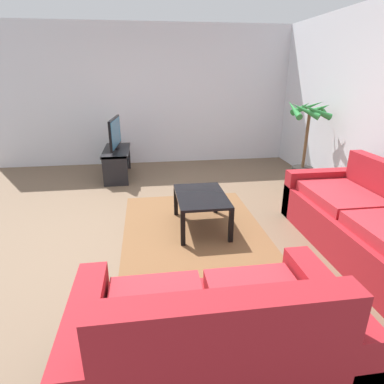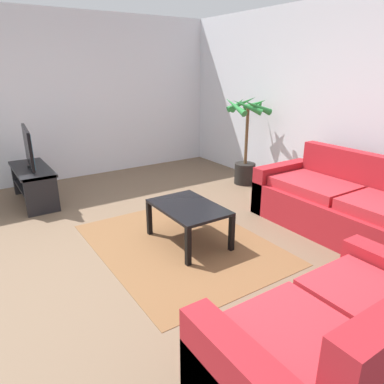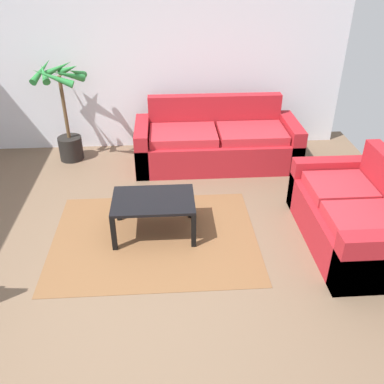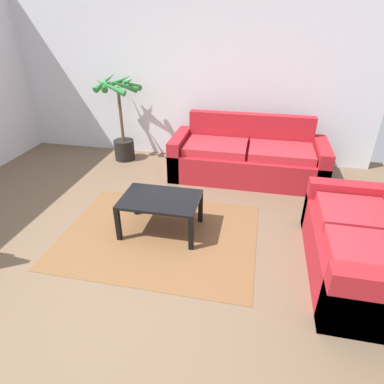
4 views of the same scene
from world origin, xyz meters
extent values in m
plane|color=brown|center=(0.00, 0.00, 0.00)|extent=(6.60, 6.60, 0.00)
cube|color=silver|center=(0.00, 3.00, 1.35)|extent=(6.00, 0.06, 2.70)
cube|color=maroon|center=(1.06, 2.25, 0.21)|extent=(2.27, 0.90, 0.42)
cube|color=maroon|center=(1.06, 2.62, 0.66)|extent=(1.91, 0.16, 0.48)
cube|color=maroon|center=(0.01, 2.25, 0.31)|extent=(0.18, 0.90, 0.62)
cube|color=maroon|center=(2.10, 2.25, 0.31)|extent=(0.18, 0.90, 0.62)
cube|color=#B8272F|center=(0.58, 2.20, 0.48)|extent=(0.91, 0.66, 0.12)
cube|color=#B8272F|center=(1.53, 2.20, 0.48)|extent=(0.91, 0.66, 0.12)
cube|color=maroon|center=(2.25, 0.34, 0.21)|extent=(0.90, 1.62, 0.42)
cube|color=maroon|center=(2.25, -0.38, 0.31)|extent=(0.90, 0.18, 0.62)
cube|color=maroon|center=(2.25, 1.06, 0.31)|extent=(0.90, 0.18, 0.62)
cube|color=#B8272F|center=(2.20, 0.02, 0.48)|extent=(0.66, 0.59, 0.12)
cube|color=#B8272F|center=(2.20, 0.65, 0.48)|extent=(0.66, 0.59, 0.12)
cube|color=black|center=(0.19, 0.63, 0.42)|extent=(0.87, 0.59, 0.03)
cube|color=black|center=(-0.23, 0.36, 0.20)|extent=(0.05, 0.05, 0.40)
cube|color=black|center=(0.60, 0.36, 0.20)|extent=(0.05, 0.05, 0.40)
cube|color=black|center=(-0.23, 0.90, 0.20)|extent=(0.05, 0.05, 0.40)
cube|color=black|center=(0.60, 0.90, 0.20)|extent=(0.05, 0.05, 0.40)
cube|color=brown|center=(0.19, 0.53, 0.00)|extent=(2.20, 1.70, 0.01)
cylinder|color=black|center=(-1.05, 2.55, 0.17)|extent=(0.34, 0.34, 0.34)
cylinder|color=brown|center=(-1.05, 2.55, 0.79)|extent=(0.05, 0.05, 0.89)
cone|color=#277C36|center=(-0.81, 2.50, 1.28)|extent=(0.19, 0.51, 0.28)
cone|color=#277C36|center=(-0.95, 2.70, 1.28)|extent=(0.36, 0.30, 0.22)
cone|color=#277C36|center=(-1.10, 2.74, 1.28)|extent=(0.42, 0.20, 0.24)
cone|color=#277C36|center=(-1.29, 2.63, 1.28)|extent=(0.25, 0.52, 0.28)
cone|color=#277C36|center=(-1.23, 2.49, 1.28)|extent=(0.23, 0.39, 0.23)
cone|color=#277C36|center=(-1.07, 2.29, 1.28)|extent=(0.52, 0.13, 0.28)
cone|color=#277C36|center=(-0.89, 2.39, 1.28)|extent=(0.40, 0.40, 0.26)
camera|label=1|loc=(3.73, 0.01, 1.83)|focal=29.92mm
camera|label=2|loc=(3.16, -1.29, 1.86)|focal=33.11mm
camera|label=3|loc=(0.35, -3.15, 2.78)|focal=39.32mm
camera|label=4|loc=(1.19, -2.37, 2.24)|focal=30.48mm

